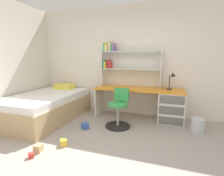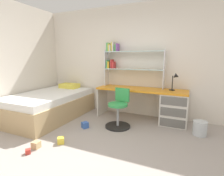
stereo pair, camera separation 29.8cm
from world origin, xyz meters
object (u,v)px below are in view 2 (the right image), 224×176
toy_block_blue_1 (85,125)px  waste_bin (200,128)px  desk (165,105)px  desk_lamp (176,79)px  swivel_chair (119,112)px  bookshelf_hutch (125,60)px  toy_block_natural_2 (36,145)px  toy_block_red_0 (28,151)px  bed_platform (50,105)px  toy_block_yellow_3 (61,140)px

toy_block_blue_1 → waste_bin: bearing=15.3°
desk → desk_lamp: bearing=10.6°
toy_block_blue_1 → desk_lamp: bearing=31.8°
desk → toy_block_blue_1: bearing=-145.9°
swivel_chair → bookshelf_hutch: bearing=101.5°
toy_block_blue_1 → toy_block_natural_2: size_ratio=1.08×
desk → toy_block_natural_2: size_ratio=18.25×
waste_bin → toy_block_blue_1: (-2.13, -0.58, -0.07)m
bookshelf_hutch → toy_block_natural_2: 2.61m
toy_block_natural_2 → bookshelf_hutch: bearing=71.7°
waste_bin → toy_block_red_0: (-2.38, -1.75, -0.10)m
bed_platform → toy_block_red_0: size_ratio=28.93×
bed_platform → toy_block_natural_2: size_ratio=18.74×
toy_block_blue_1 → toy_block_yellow_3: size_ratio=1.14×
bookshelf_hutch → desk_lamp: size_ratio=3.75×
waste_bin → toy_block_yellow_3: size_ratio=2.55×
toy_block_blue_1 → toy_block_natural_2: (-0.27, -1.00, -0.00)m
desk_lamp → toy_block_red_0: desk_lamp is taller
waste_bin → toy_block_natural_2: 2.87m
waste_bin → toy_block_red_0: size_ratio=3.73×
bed_platform → toy_block_blue_1: bearing=-11.7°
toy_block_yellow_3 → desk_lamp: bearing=46.5°
desk → bookshelf_hutch: bearing=170.1°
bookshelf_hutch → waste_bin: bearing=-18.4°
swivel_chair → toy_block_red_0: swivel_chair is taller
toy_block_red_0 → bed_platform: bearing=122.3°
bed_platform → toy_block_red_0: bed_platform is taller
bookshelf_hutch → waste_bin: bookshelf_hutch is taller
waste_bin → toy_block_blue_1: 2.21m
desk_lamp → swivel_chair: bearing=-147.5°
desk_lamp → swivel_chair: size_ratio=0.48×
toy_block_blue_1 → toy_block_yellow_3: bearing=-91.1°
toy_block_yellow_3 → desk: bearing=49.4°
bookshelf_hutch → desk_lamp: 1.25m
desk → toy_block_natural_2: 2.62m
toy_block_red_0 → desk: bearing=51.7°
swivel_chair → toy_block_blue_1: size_ratio=6.60×
toy_block_red_0 → toy_block_blue_1: 1.20m
desk_lamp → toy_block_blue_1: desk_lamp is taller
bed_platform → toy_block_red_0: 1.68m
toy_block_blue_1 → toy_block_yellow_3: 0.72m
waste_bin → toy_block_red_0: 2.96m
waste_bin → swivel_chair: bearing=-171.5°
swivel_chair → bed_platform: 1.74m
swivel_chair → bed_platform: size_ratio=0.38×
desk → toy_block_blue_1: desk is taller
swivel_chair → toy_block_yellow_3: swivel_chair is taller
swivel_chair → toy_block_yellow_3: 1.26m
bed_platform → swivel_chair: bearing=3.8°
waste_bin → toy_block_natural_2: waste_bin is taller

